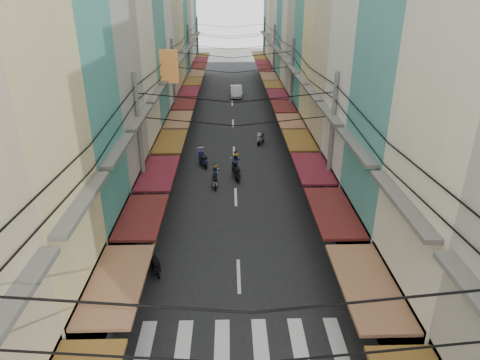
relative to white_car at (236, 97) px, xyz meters
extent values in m
plane|color=slate|center=(-0.52, -33.17, 0.00)|extent=(160.00, 160.00, 0.00)
cube|color=black|center=(-0.52, -13.17, 0.01)|extent=(10.00, 80.00, 0.02)
cube|color=slate|center=(-7.02, -13.17, 0.03)|extent=(3.00, 80.00, 0.06)
cube|color=slate|center=(5.98, -13.17, 0.03)|extent=(3.00, 80.00, 0.06)
cube|color=silver|center=(-4.02, -39.17, 0.03)|extent=(0.55, 2.40, 0.01)
cube|color=silver|center=(-2.62, -39.17, 0.03)|extent=(0.55, 2.40, 0.01)
cube|color=silver|center=(-1.22, -39.17, 0.03)|extent=(0.55, 2.40, 0.01)
cube|color=silver|center=(0.18, -39.17, 0.03)|extent=(0.55, 2.40, 0.01)
cube|color=silver|center=(1.58, -39.17, 0.03)|extent=(0.55, 2.40, 0.01)
cube|color=silver|center=(2.98, -39.17, 0.03)|extent=(0.55, 2.40, 0.01)
cube|color=#595651|center=(-5.27, -44.15, 6.00)|extent=(0.50, 4.24, 0.15)
cube|color=black|center=(-6.12, -39.44, 1.60)|extent=(1.20, 4.52, 3.20)
cube|color=brown|center=(-4.62, -39.44, 3.00)|extent=(1.80, 4.33, 0.12)
cube|color=#595651|center=(-5.27, -39.44, 6.00)|extent=(0.50, 4.23, 0.15)
cube|color=teal|center=(-8.52, -34.93, 9.62)|extent=(6.00, 4.30, 19.25)
cube|color=black|center=(-6.12, -34.93, 1.60)|extent=(1.20, 4.13, 3.20)
cube|color=#521917|center=(-4.62, -34.93, 3.00)|extent=(1.80, 3.96, 0.12)
cube|color=#595651|center=(-5.27, -34.93, 6.00)|extent=(0.50, 3.87, 0.15)
cube|color=#A09D93|center=(-8.52, -30.21, 10.47)|extent=(6.00, 5.14, 20.93)
cube|color=black|center=(-6.12, -30.21, 1.60)|extent=(1.20, 4.94, 3.20)
cube|color=maroon|center=(-4.62, -30.21, 3.00)|extent=(1.80, 4.73, 0.12)
cube|color=#595651|center=(-5.27, -30.21, 6.00)|extent=(0.50, 4.63, 0.15)
cube|color=beige|center=(-8.52, -25.17, 8.72)|extent=(6.00, 4.95, 17.43)
cube|color=black|center=(-6.12, -25.17, 1.60)|extent=(1.20, 4.75, 3.20)
cube|color=brown|center=(-4.62, -25.17, 3.00)|extent=(1.80, 4.56, 0.12)
cube|color=#595651|center=(-5.27, -25.17, 6.00)|extent=(0.50, 4.46, 0.15)
cube|color=teal|center=(-8.52, -20.19, 8.16)|extent=(6.00, 4.99, 16.32)
cube|color=black|center=(-6.12, -20.19, 1.60)|extent=(1.20, 4.80, 3.20)
cube|color=brown|center=(-4.62, -20.19, 3.00)|extent=(1.80, 4.60, 0.12)
cube|color=#595651|center=(-5.27, -20.19, 6.00)|extent=(0.50, 4.50, 0.15)
cube|color=black|center=(-6.12, -15.37, 1.60)|extent=(1.20, 4.46, 3.20)
cube|color=#521917|center=(-4.62, -15.37, 3.00)|extent=(1.80, 4.27, 0.12)
cube|color=#595651|center=(-5.27, -15.37, 6.00)|extent=(0.50, 4.18, 0.15)
cube|color=#CAB38E|center=(-8.52, -10.60, 10.29)|extent=(6.00, 4.89, 20.58)
cube|color=black|center=(-6.12, -10.60, 1.60)|extent=(1.20, 4.70, 3.20)
cube|color=maroon|center=(-4.62, -10.60, 3.00)|extent=(1.80, 4.50, 0.12)
cube|color=#595651|center=(-5.27, -10.60, 6.00)|extent=(0.50, 4.40, 0.15)
cube|color=#D6C585|center=(-8.52, -5.90, 9.22)|extent=(6.00, 4.52, 18.44)
cube|color=black|center=(-6.12, -5.90, 1.60)|extent=(1.20, 4.34, 3.20)
cube|color=brown|center=(-4.62, -5.90, 3.00)|extent=(1.80, 4.16, 0.12)
cube|color=#595651|center=(-5.27, -5.90, 6.00)|extent=(0.50, 4.07, 0.15)
cube|color=teal|center=(-8.52, -1.04, 10.31)|extent=(6.00, 5.20, 20.63)
cube|color=black|center=(-6.12, -1.04, 1.60)|extent=(1.20, 4.99, 3.20)
cube|color=brown|center=(-4.62, -1.04, 3.00)|extent=(1.80, 4.78, 0.12)
cube|color=#595651|center=(-5.27, -1.04, 6.00)|extent=(0.50, 4.68, 0.15)
cube|color=black|center=(-6.12, 4.03, 1.60)|extent=(1.20, 4.74, 3.20)
cube|color=#521917|center=(-4.62, 4.03, 3.00)|extent=(1.80, 4.55, 0.12)
cube|color=#595651|center=(-5.27, 4.03, 6.00)|extent=(0.50, 4.45, 0.15)
cube|color=beige|center=(-8.52, 8.98, 10.56)|extent=(6.00, 4.96, 21.12)
cube|color=black|center=(-6.12, 8.98, 1.60)|extent=(1.20, 4.76, 3.20)
cube|color=maroon|center=(-4.62, 8.98, 3.00)|extent=(1.80, 4.56, 0.12)
cube|color=#595651|center=(-5.27, 8.98, 6.00)|extent=(0.50, 4.46, 0.15)
cube|color=teal|center=(-8.52, 13.98, 9.95)|extent=(6.00, 5.04, 19.90)
cube|color=black|center=(-6.12, 13.98, 1.60)|extent=(1.20, 4.84, 3.20)
cube|color=brown|center=(-4.62, 13.98, 3.00)|extent=(1.80, 4.64, 0.12)
cube|color=#595651|center=(-5.27, 13.98, 6.00)|extent=(0.50, 4.54, 0.15)
cube|color=#5A3514|center=(-4.92, -21.17, 7.00)|extent=(1.20, 0.40, 2.20)
cube|color=black|center=(5.08, -39.72, 1.60)|extent=(1.20, 4.78, 3.20)
cube|color=brown|center=(3.58, -39.72, 3.00)|extent=(1.80, 4.58, 0.12)
cube|color=#595651|center=(4.23, -39.72, 6.00)|extent=(0.50, 4.48, 0.15)
cube|color=teal|center=(7.48, -34.72, 7.54)|extent=(6.00, 5.03, 15.08)
cube|color=black|center=(5.08, -34.72, 1.60)|extent=(1.20, 4.83, 3.20)
cube|color=#521917|center=(3.58, -34.72, 3.00)|extent=(1.80, 4.63, 0.12)
cube|color=#595651|center=(4.23, -34.72, 6.00)|extent=(0.50, 4.53, 0.15)
cube|color=silver|center=(7.48, -29.81, 10.83)|extent=(6.00, 4.79, 21.66)
cube|color=black|center=(5.08, -29.81, 1.60)|extent=(1.20, 4.60, 3.20)
cube|color=maroon|center=(3.58, -29.81, 3.00)|extent=(1.80, 4.41, 0.12)
cube|color=#595651|center=(4.23, -29.81, 6.00)|extent=(0.50, 4.31, 0.15)
cube|color=#CAB38E|center=(7.48, -25.15, 10.37)|extent=(6.00, 4.52, 20.74)
cube|color=black|center=(5.08, -25.15, 1.60)|extent=(1.20, 4.34, 3.20)
cube|color=brown|center=(3.58, -25.15, 3.00)|extent=(1.80, 4.16, 0.12)
cube|color=#595651|center=(4.23, -25.15, 6.00)|extent=(0.50, 4.07, 0.15)
cube|color=#D6C585|center=(7.48, -20.83, 7.06)|extent=(6.00, 4.12, 14.13)
cube|color=black|center=(5.08, -20.83, 1.60)|extent=(1.20, 3.96, 3.20)
cube|color=brown|center=(3.58, -20.83, 3.00)|extent=(1.80, 3.79, 0.12)
cube|color=#595651|center=(4.23, -20.83, 6.00)|extent=(0.50, 3.71, 0.15)
cube|color=teal|center=(7.48, -16.56, 8.84)|extent=(6.00, 4.40, 17.68)
cube|color=black|center=(5.08, -16.56, 1.60)|extent=(1.20, 4.23, 3.20)
cube|color=#521917|center=(3.58, -16.56, 3.00)|extent=(1.80, 4.05, 0.12)
cube|color=#595651|center=(4.23, -16.56, 6.00)|extent=(0.50, 3.96, 0.15)
cube|color=black|center=(5.08, -12.04, 1.60)|extent=(1.20, 4.45, 3.20)
cube|color=maroon|center=(3.58, -12.04, 3.00)|extent=(1.80, 4.26, 0.12)
cube|color=#595651|center=(4.23, -12.04, 6.00)|extent=(0.50, 4.17, 0.15)
cube|color=beige|center=(7.48, -7.72, 10.63)|extent=(6.00, 4.00, 21.25)
cube|color=black|center=(5.08, -7.72, 1.60)|extent=(1.20, 3.84, 3.20)
cube|color=brown|center=(3.58, -7.72, 3.00)|extent=(1.80, 3.68, 0.12)
cube|color=#595651|center=(4.23, -7.72, 6.00)|extent=(0.50, 3.60, 0.15)
cube|color=black|center=(5.08, -3.22, 1.60)|extent=(1.20, 4.81, 3.20)
cube|color=brown|center=(3.58, -3.22, 3.00)|extent=(1.80, 4.61, 0.12)
cube|color=#595651|center=(4.23, -3.22, 6.00)|extent=(0.50, 4.51, 0.15)
cube|color=silver|center=(7.48, 1.79, 9.86)|extent=(6.00, 5.00, 19.71)
cube|color=black|center=(5.08, 1.79, 1.60)|extent=(1.20, 4.80, 3.20)
cube|color=#521917|center=(3.58, 1.79, 3.00)|extent=(1.80, 4.60, 0.12)
cube|color=#595651|center=(4.23, 1.79, 6.00)|extent=(0.50, 4.50, 0.15)
cube|color=#CAB38E|center=(7.48, 6.45, 8.43)|extent=(6.00, 4.32, 16.86)
cube|color=black|center=(5.08, 6.45, 1.60)|extent=(1.20, 4.15, 3.20)
cube|color=maroon|center=(3.58, 6.45, 3.00)|extent=(1.80, 3.97, 0.12)
cube|color=#595651|center=(4.23, 6.45, 6.00)|extent=(0.50, 3.89, 0.15)
cube|color=#D6C585|center=(7.48, 10.77, 9.98)|extent=(6.00, 4.33, 19.96)
cube|color=black|center=(5.08, 10.77, 1.60)|extent=(1.20, 4.16, 3.20)
cube|color=brown|center=(3.58, 10.77, 3.00)|extent=(1.80, 3.99, 0.12)
cube|color=#595651|center=(4.23, 10.77, 6.00)|extent=(0.50, 3.90, 0.15)
cube|color=teal|center=(7.48, 15.37, 7.17)|extent=(6.00, 4.88, 14.34)
cube|color=black|center=(5.08, 15.37, 1.60)|extent=(1.20, 4.68, 3.20)
cube|color=brown|center=(3.58, 15.37, 3.00)|extent=(1.80, 4.49, 0.12)
cube|color=#595651|center=(4.23, 15.37, 6.00)|extent=(0.50, 4.39, 0.15)
cylinder|color=slate|center=(-5.42, -30.17, 4.10)|extent=(0.26, 0.26, 8.20)
cylinder|color=slate|center=(4.38, -30.17, 4.10)|extent=(0.26, 0.26, 8.20)
cylinder|color=slate|center=(-5.42, -15.17, 4.10)|extent=(0.26, 0.26, 8.20)
cylinder|color=slate|center=(4.38, -15.17, 4.10)|extent=(0.26, 0.26, 8.20)
cylinder|color=slate|center=(-5.42, -0.17, 4.10)|extent=(0.26, 0.26, 8.20)
cylinder|color=slate|center=(4.38, -0.17, 4.10)|extent=(0.26, 0.26, 8.20)
cylinder|color=slate|center=(-5.42, 14.83, 4.10)|extent=(0.26, 0.26, 8.20)
cylinder|color=slate|center=(4.38, 14.83, 4.10)|extent=(0.26, 0.26, 8.20)
imported|color=silver|center=(0.00, 0.00, 0.00)|extent=(4.59, 1.84, 1.61)
imported|color=black|center=(6.71, -31.85, 0.00)|extent=(1.65, 1.05, 1.06)
cylinder|color=black|center=(-4.32, -34.11, 0.23)|extent=(0.09, 0.46, 0.46)
cylinder|color=black|center=(-4.32, -35.26, 0.23)|extent=(0.09, 0.46, 0.46)
cube|color=black|center=(-4.32, -34.69, 0.37)|extent=(0.30, 1.02, 0.25)
cube|color=black|center=(-4.32, -34.91, 0.64)|extent=(0.28, 0.49, 0.16)
cube|color=black|center=(-4.32, -34.20, 0.58)|extent=(0.27, 0.25, 0.49)
imported|color=#1F2D48|center=(-4.32, -34.69, 0.49)|extent=(0.47, 0.33, 1.17)
sphere|color=#C18316|center=(-4.32, -34.69, 1.37)|extent=(0.25, 0.25, 0.25)
cylinder|color=black|center=(-0.45, -23.60, 0.28)|extent=(0.11, 0.57, 0.57)
cylinder|color=black|center=(-0.45, -25.02, 0.28)|extent=(0.11, 0.57, 0.57)
cube|color=black|center=(-0.45, -24.31, 0.46)|extent=(0.37, 1.26, 0.31)
cube|color=black|center=(-0.45, -24.59, 0.79)|extent=(0.35, 0.60, 0.20)
cube|color=black|center=(-0.45, -23.71, 0.71)|extent=(0.33, 0.31, 0.60)
imported|color=#1F2D48|center=(-0.45, -24.31, 0.60)|extent=(0.58, 0.41, 1.45)
sphere|color=#C18316|center=(-0.45, -24.31, 1.70)|extent=(0.31, 0.31, 0.31)
cylinder|color=black|center=(-1.81, -24.99, 0.23)|extent=(0.09, 0.47, 0.47)
cylinder|color=black|center=(-1.81, -26.15, 0.23)|extent=(0.09, 0.47, 0.47)
cube|color=gray|center=(-1.81, -25.57, 0.38)|extent=(0.30, 1.03, 0.25)
cube|color=black|center=(-1.81, -25.80, 0.65)|extent=(0.29, 0.49, 0.16)
cube|color=gray|center=(-1.81, -25.08, 0.58)|extent=(0.27, 0.25, 0.49)
imported|color=#1F2D48|center=(-1.81, -25.57, 0.49)|extent=(0.47, 0.34, 1.19)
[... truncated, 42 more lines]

